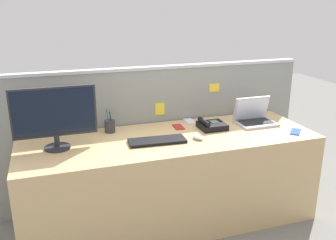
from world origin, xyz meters
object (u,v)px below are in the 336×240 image
Objects in this scene: laptop at (254,117)px; cell_phone_blue_case at (296,132)px; keyboard_main at (157,141)px; pen_cup at (110,126)px; desktop_monitor at (54,115)px; cell_phone_white_slab at (190,121)px; desk_phone at (211,125)px; computer_mouse_right_hand at (198,137)px; cell_phone_red_case at (178,127)px.

laptop is 0.36m from cell_phone_blue_case.
keyboard_main is 0.44m from pen_cup.
laptop is 0.91m from keyboard_main.
pen_cup is (0.40, 0.21, -0.19)m from desktop_monitor.
pen_cup is at bearing 134.75° from keyboard_main.
cell_phone_white_slab is 0.93× the size of cell_phone_blue_case.
pen_cup reaches higher than cell_phone_blue_case.
desk_phone is at bearing 1.83° from desktop_monitor.
desktop_monitor is 0.73m from keyboard_main.
desk_phone is 0.24m from cell_phone_white_slab.
computer_mouse_right_hand is at bearing -31.78° from pen_cup.
desktop_monitor is at bearing -178.17° from desk_phone.
keyboard_main is 1.09m from cell_phone_blue_case.
keyboard_main is at bearing -132.55° from cell_phone_red_case.
computer_mouse_right_hand is at bearing -135.53° from desk_phone.
laptop reaches higher than pen_cup.
keyboard_main is 2.21× the size of pen_cup.
cell_phone_white_slab is (0.69, 0.05, -0.05)m from pen_cup.
desk_phone is at bearing -22.70° from cell_phone_red_case.
laptop is 1.54× the size of desk_phone.
computer_mouse_right_hand reaches higher than cell_phone_red_case.
desk_phone is (1.18, 0.04, -0.21)m from desktop_monitor.
desk_phone is 0.80m from pen_cup.
computer_mouse_right_hand is 0.67× the size of cell_phone_blue_case.
desk_phone is at bearing 20.51° from keyboard_main.
pen_cup is at bearing 132.31° from computer_mouse_right_hand.
keyboard_main is at bearing -137.79° from cell_phone_white_slab.
desktop_monitor reaches higher than pen_cup.
computer_mouse_right_hand is at bearing -161.18° from laptop.
pen_cup reaches higher than cell_phone_red_case.
cell_phone_white_slab is (0.40, 0.37, -0.01)m from keyboard_main.
laptop is at bearing 1.78° from desktop_monitor.
desktop_monitor reaches higher than cell_phone_blue_case.
laptop is 2.10× the size of cell_phone_blue_case.
computer_mouse_right_hand is at bearing -143.76° from cell_phone_blue_case.
keyboard_main is 2.75× the size of cell_phone_blue_case.
desktop_monitor is 5.62× the size of computer_mouse_right_hand.
desk_phone is (-0.40, -0.01, -0.03)m from laptop.
desktop_monitor is 2.75× the size of desk_phone.
desktop_monitor is 1.59m from laptop.
desktop_monitor reaches higher than keyboard_main.
cell_phone_red_case is at bearing 8.90° from desktop_monitor.
laptop is (1.58, 0.05, -0.19)m from desktop_monitor.
laptop is 0.40m from desk_phone.
pen_cup is 1.45m from cell_phone_blue_case.
laptop is 0.64m from cell_phone_red_case.
keyboard_main is 4.11× the size of computer_mouse_right_hand.
pen_cup is at bearing 175.17° from cell_phone_red_case.
cell_phone_white_slab and cell_phone_blue_case have the same top height.
laptop reaches higher than desk_phone.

